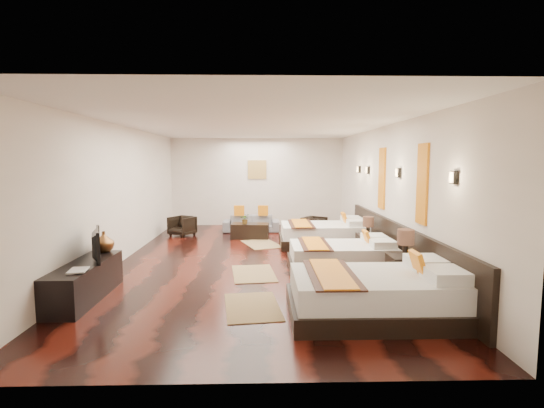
{
  "coord_description": "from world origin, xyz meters",
  "views": [
    {
      "loc": [
        0.15,
        -8.34,
        2.06
      ],
      "look_at": [
        0.38,
        0.78,
        1.1
      ],
      "focal_mm": 26.77,
      "sensor_mm": 36.0,
      "label": 1
    }
  ],
  "objects_px": {
    "bed_near": "(378,294)",
    "sofa": "(251,224)",
    "tv_console": "(85,281)",
    "bed_mid": "(343,256)",
    "coffee_table": "(250,231)",
    "figurine": "(104,242)",
    "armchair_left": "(182,226)",
    "armchair_right": "(314,226)",
    "nightstand_b": "(368,243)",
    "nightstand_a": "(405,269)",
    "book": "(69,271)",
    "tv": "(92,245)",
    "table_plant": "(245,219)",
    "bed_far": "(325,234)"
  },
  "relations": [
    {
      "from": "bed_near",
      "to": "nightstand_a",
      "type": "relative_size",
      "value": 2.35
    },
    {
      "from": "figurine",
      "to": "bed_mid",
      "type": "bearing_deg",
      "value": 10.44
    },
    {
      "from": "bed_far",
      "to": "nightstand_a",
      "type": "relative_size",
      "value": 2.19
    },
    {
      "from": "figurine",
      "to": "armchair_right",
      "type": "height_order",
      "value": "figurine"
    },
    {
      "from": "bed_near",
      "to": "figurine",
      "type": "distance_m",
      "value": 4.5
    },
    {
      "from": "tv_console",
      "to": "sofa",
      "type": "height_order",
      "value": "tv_console"
    },
    {
      "from": "bed_far",
      "to": "nightstand_b",
      "type": "distance_m",
      "value": 1.41
    },
    {
      "from": "figurine",
      "to": "nightstand_b",
      "type": "bearing_deg",
      "value": 20.36
    },
    {
      "from": "figurine",
      "to": "sofa",
      "type": "bearing_deg",
      "value": 65.24
    },
    {
      "from": "bed_far",
      "to": "nightstand_b",
      "type": "height_order",
      "value": "nightstand_b"
    },
    {
      "from": "sofa",
      "to": "figurine",
      "type": "bearing_deg",
      "value": -114.58
    },
    {
      "from": "tv_console",
      "to": "coffee_table",
      "type": "xyz_separation_m",
      "value": [
        2.33,
        4.78,
        -0.08
      ]
    },
    {
      "from": "sofa",
      "to": "table_plant",
      "type": "distance_m",
      "value": 1.16
    },
    {
      "from": "bed_mid",
      "to": "book",
      "type": "distance_m",
      "value": 4.67
    },
    {
      "from": "bed_near",
      "to": "sofa",
      "type": "relative_size",
      "value": 1.42
    },
    {
      "from": "bed_mid",
      "to": "tv",
      "type": "bearing_deg",
      "value": -161.89
    },
    {
      "from": "figurine",
      "to": "nightstand_a",
      "type": "bearing_deg",
      "value": -5.09
    },
    {
      "from": "tv_console",
      "to": "book",
      "type": "xyz_separation_m",
      "value": [
        0.0,
        -0.49,
        0.29
      ]
    },
    {
      "from": "nightstand_a",
      "to": "coffee_table",
      "type": "height_order",
      "value": "nightstand_a"
    },
    {
      "from": "nightstand_a",
      "to": "tv_console",
      "type": "height_order",
      "value": "nightstand_a"
    },
    {
      "from": "nightstand_a",
      "to": "bed_near",
      "type": "bearing_deg",
      "value": -123.71
    },
    {
      "from": "tv_console",
      "to": "armchair_right",
      "type": "bearing_deg",
      "value": 51.39
    },
    {
      "from": "table_plant",
      "to": "armchair_right",
      "type": "bearing_deg",
      "value": 12.56
    },
    {
      "from": "bed_mid",
      "to": "table_plant",
      "type": "bearing_deg",
      "value": 122.01
    },
    {
      "from": "sofa",
      "to": "coffee_table",
      "type": "relative_size",
      "value": 1.63
    },
    {
      "from": "tv",
      "to": "coffee_table",
      "type": "height_order",
      "value": "tv"
    },
    {
      "from": "bed_near",
      "to": "bed_far",
      "type": "xyz_separation_m",
      "value": [
        -0.0,
        4.58,
        -0.02
      ]
    },
    {
      "from": "book",
      "to": "figurine",
      "type": "distance_m",
      "value": 1.26
    },
    {
      "from": "armchair_left",
      "to": "sofa",
      "type": "bearing_deg",
      "value": 50.62
    },
    {
      "from": "nightstand_b",
      "to": "table_plant",
      "type": "xyz_separation_m",
      "value": [
        -2.74,
        2.12,
        0.23
      ]
    },
    {
      "from": "tv",
      "to": "table_plant",
      "type": "bearing_deg",
      "value": -47.04
    },
    {
      "from": "figurine",
      "to": "coffee_table",
      "type": "bearing_deg",
      "value": 59.81
    },
    {
      "from": "bed_near",
      "to": "bed_far",
      "type": "distance_m",
      "value": 4.58
    },
    {
      "from": "bed_near",
      "to": "nightstand_b",
      "type": "bearing_deg",
      "value": 77.61
    },
    {
      "from": "bed_near",
      "to": "armchair_left",
      "type": "bearing_deg",
      "value": 122.2
    },
    {
      "from": "nightstand_a",
      "to": "table_plant",
      "type": "xyz_separation_m",
      "value": [
        -2.74,
        4.39,
        0.19
      ]
    },
    {
      "from": "bed_far",
      "to": "nightstand_b",
      "type": "relative_size",
      "value": 2.46
    },
    {
      "from": "nightstand_a",
      "to": "sofa",
      "type": "xyz_separation_m",
      "value": [
        -2.61,
        5.5,
        -0.11
      ]
    },
    {
      "from": "bed_near",
      "to": "tv",
      "type": "xyz_separation_m",
      "value": [
        -4.15,
        0.98,
        0.49
      ]
    },
    {
      "from": "nightstand_b",
      "to": "armchair_right",
      "type": "relative_size",
      "value": 1.5
    },
    {
      "from": "table_plant",
      "to": "bed_near",
      "type": "bearing_deg",
      "value": -70.13
    },
    {
      "from": "bed_far",
      "to": "nightstand_b",
      "type": "bearing_deg",
      "value": -57.84
    },
    {
      "from": "bed_mid",
      "to": "armchair_right",
      "type": "distance_m",
      "value": 3.61
    },
    {
      "from": "armchair_left",
      "to": "armchair_right",
      "type": "bearing_deg",
      "value": 31.28
    },
    {
      "from": "bed_mid",
      "to": "nightstand_a",
      "type": "bearing_deg",
      "value": -58.3
    },
    {
      "from": "armchair_right",
      "to": "table_plant",
      "type": "relative_size",
      "value": 2.14
    },
    {
      "from": "armchair_left",
      "to": "coffee_table",
      "type": "distance_m",
      "value": 1.95
    },
    {
      "from": "armchair_right",
      "to": "bed_far",
      "type": "bearing_deg",
      "value": -140.78
    },
    {
      "from": "bed_mid",
      "to": "coffee_table",
      "type": "bearing_deg",
      "value": 119.87
    },
    {
      "from": "nightstand_a",
      "to": "bed_mid",
      "type": "bearing_deg",
      "value": 121.7
    }
  ]
}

